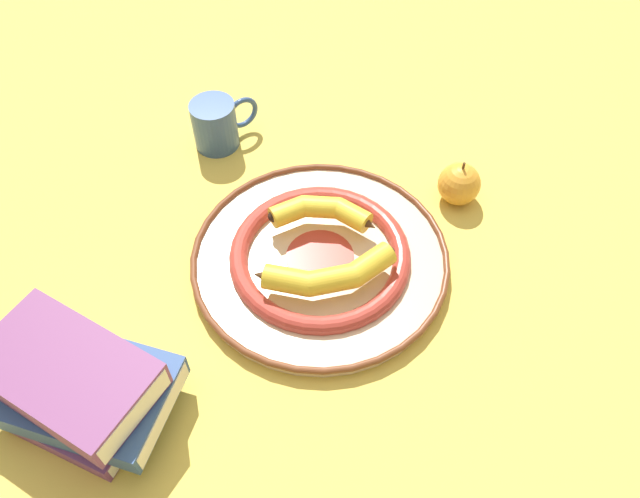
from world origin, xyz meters
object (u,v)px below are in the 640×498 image
coffee_mug (216,124)px  apple (459,184)px  decorative_bowl (320,258)px  banana_b (328,275)px  book_stack (80,388)px  banana_a (323,211)px

coffee_mug → apple: size_ratio=1.48×
decorative_bowl → apple: apple is taller
banana_b → apple: size_ratio=2.02×
apple → book_stack: bearing=157.5°
decorative_bowl → banana_b: size_ratio=2.38×
banana_a → banana_b: bearing=97.4°
banana_a → apple: (0.18, -0.15, -0.02)m
banana_b → book_stack: (-0.30, 0.16, 0.01)m
coffee_mug → banana_b: bearing=-94.8°
book_stack → decorative_bowl: bearing=62.0°
banana_a → apple: size_ratio=1.93×
banana_b → apple: (0.28, -0.08, -0.02)m
decorative_bowl → book_stack: bearing=160.5°
banana_a → apple: 0.23m
banana_a → coffee_mug: size_ratio=1.30×
banana_a → book_stack: (-0.40, 0.10, 0.01)m
decorative_bowl → apple: size_ratio=4.79×
decorative_bowl → apple: 0.26m
apple → banana_b: bearing=164.5°
banana_a → apple: apple is taller
banana_b → coffee_mug: bearing=106.9°
banana_a → banana_b: 0.12m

